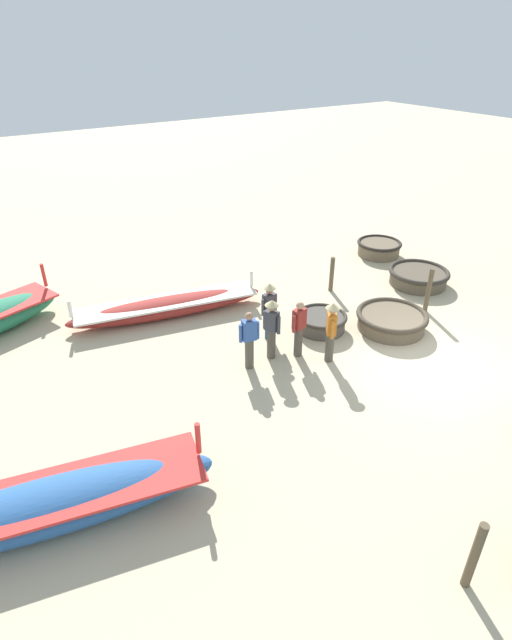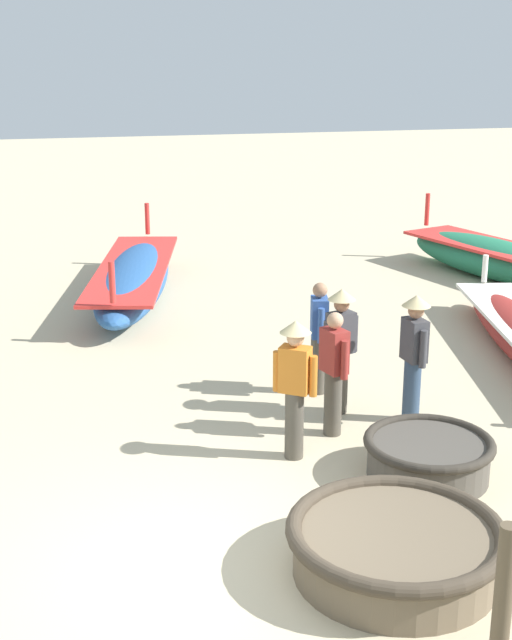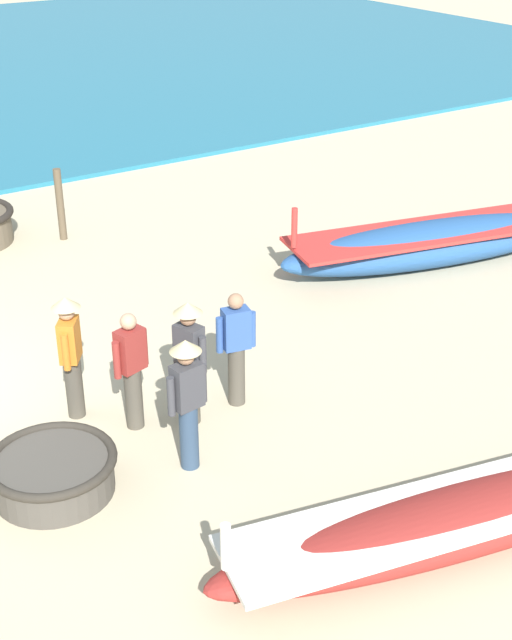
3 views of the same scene
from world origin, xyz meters
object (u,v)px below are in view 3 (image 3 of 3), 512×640
at_px(long_boat_red_hull, 433,242).
at_px(mooring_post_inland, 60,205).
at_px(fisherman_with_hat, 70,349).
at_px(fisherman_standing_right, 187,396).
at_px(coracle_nearest, 53,472).
at_px(long_boat_ochre_hull, 470,516).
at_px(fisherman_by_coracle, 236,346).
at_px(fisherman_crouching, 190,355).
at_px(fisherman_standing_left, 132,368).

bearing_deg(long_boat_red_hull, mooring_post_inland, -132.89).
distance_m(fisherman_with_hat, fisherman_standing_right, 1.86).
bearing_deg(fisherman_with_hat, fisherman_standing_right, 21.30).
bearing_deg(fisherman_standing_right, coracle_nearest, -105.72).
xyz_separation_m(long_boat_ochre_hull, fisherman_by_coracle, (-3.56, -0.60, 0.54)).
xyz_separation_m(fisherman_standing_right, fisherman_crouching, (-0.80, 0.48, 0.00)).
xyz_separation_m(long_boat_red_hull, fisherman_with_hat, (1.12, -7.19, 0.57)).
relative_size(fisherman_with_hat, fisherman_standing_left, 1.06).
xyz_separation_m(long_boat_ochre_hull, fisherman_standing_left, (-3.80, -1.95, 0.54)).
bearing_deg(fisherman_by_coracle, fisherman_standing_right, -53.87).
bearing_deg(long_boat_ochre_hull, fisherman_standing_right, -146.37).
distance_m(long_boat_red_hull, fisherman_by_coracle, 5.70).
height_order(long_boat_ochre_hull, fisherman_standing_right, fisherman_standing_right).
relative_size(long_boat_red_hull, fisherman_crouching, 3.53).
xyz_separation_m(long_boat_red_hull, fisherman_crouching, (2.06, -6.03, 0.57)).
bearing_deg(fisherman_standing_left, long_boat_red_hull, 104.77).
height_order(fisherman_with_hat, fisherman_crouching, same).
height_order(long_boat_red_hull, fisherman_with_hat, fisherman_with_hat).
bearing_deg(long_boat_ochre_hull, fisherman_standing_left, -152.76).
bearing_deg(long_boat_ochre_hull, fisherman_crouching, -159.45).
bearing_deg(fisherman_standing_left, long_boat_ochre_hull, 27.24).
height_order(fisherman_standing_right, fisherman_by_coracle, fisherman_standing_right).
bearing_deg(coracle_nearest, long_boat_red_hull, 106.92).
height_order(long_boat_ochre_hull, fisherman_crouching, fisherman_crouching).
height_order(long_boat_red_hull, fisherman_standing_left, fisherman_standing_left).
bearing_deg(mooring_post_inland, long_boat_ochre_hull, 1.59).
bearing_deg(long_boat_red_hull, long_boat_ochre_hull, -40.34).
relative_size(coracle_nearest, fisherman_standing_left, 0.92).
relative_size(coracle_nearest, fisherman_by_coracle, 0.92).
relative_size(fisherman_standing_right, fisherman_standing_left, 1.06).
distance_m(coracle_nearest, long_boat_red_hull, 8.38).
xyz_separation_m(coracle_nearest, fisherman_standing_left, (-0.68, 1.34, 0.58)).
relative_size(fisherman_standing_right, fisherman_by_coracle, 1.06).
height_order(fisherman_by_coracle, fisherman_standing_left, same).
height_order(long_boat_red_hull, fisherman_crouching, fisherman_crouching).
relative_size(coracle_nearest, fisherman_with_hat, 0.87).
bearing_deg(coracle_nearest, fisherman_standing_left, 116.81).
relative_size(fisherman_by_coracle, fisherman_crouching, 0.94).
bearing_deg(long_boat_ochre_hull, coracle_nearest, -133.42).
bearing_deg(fisherman_crouching, long_boat_red_hull, 108.83).
height_order(coracle_nearest, fisherman_standing_right, fisherman_standing_right).
bearing_deg(fisherman_standing_right, long_boat_ochre_hull, 33.63).
bearing_deg(long_boat_ochre_hull, fisherman_by_coracle, -170.42).
xyz_separation_m(fisherman_with_hat, fisherman_crouching, (0.93, 1.16, 0.00)).
xyz_separation_m(long_boat_red_hull, long_boat_ochre_hull, (5.56, -4.72, -0.10)).
height_order(long_boat_ochre_hull, mooring_post_inland, mooring_post_inland).
height_order(long_boat_ochre_hull, fisherman_with_hat, fisherman_with_hat).
distance_m(long_boat_ochre_hull, fisherman_crouching, 3.80).
distance_m(coracle_nearest, fisherman_crouching, 2.14).
relative_size(fisherman_with_hat, fisherman_by_coracle, 1.06).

